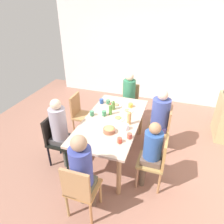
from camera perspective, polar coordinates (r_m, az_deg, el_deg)
ground_plane at (r=3.98m, az=0.00°, el=-11.63°), size 6.38×6.38×0.00m
wall_left at (r=5.79m, az=8.77°, el=16.14°), size 0.12×4.92×2.60m
dining_table at (r=3.57m, az=0.00°, el=-3.30°), size 1.83×0.95×0.78m
chair_0 at (r=3.19m, az=12.37°, el=-12.82°), size 0.40×0.40×0.90m
person_0 at (r=3.09m, az=10.95°, el=-10.36°), size 0.30×0.30×1.14m
chair_1 at (r=3.92m, az=14.09°, el=-4.03°), size 0.40×0.40×0.90m
person_1 at (r=3.80m, az=13.19°, el=-0.92°), size 0.33×0.33×1.24m
chair_2 at (r=3.66m, az=-15.22°, el=-6.97°), size 0.40×0.40×0.90m
person_2 at (r=3.49m, az=-14.42°, el=-4.35°), size 0.30×0.30×1.26m
chair_3 at (r=4.31m, az=-8.91°, el=-0.15°), size 0.40×0.40×0.90m
chair_4 at (r=4.74m, az=4.90°, el=3.05°), size 0.40×0.40×0.90m
person_4 at (r=4.57m, az=4.73°, el=4.82°), size 0.30×0.30×1.21m
chair_5 at (r=2.79m, az=-8.90°, el=-20.40°), size 0.40×0.40×0.90m
person_5 at (r=2.66m, az=-8.43°, el=-15.66°), size 0.30×0.30×1.28m
plate_0 at (r=3.76m, az=4.27°, el=0.32°), size 0.21×0.21×0.04m
plate_1 at (r=3.53m, az=1.71°, el=-1.73°), size 0.22×0.22×0.04m
plate_2 at (r=3.95m, az=1.06°, el=1.96°), size 0.23×0.23×0.04m
bowl_0 at (r=3.18m, az=-0.80°, el=-5.01°), size 0.19×0.19×0.09m
cup_0 at (r=4.01m, az=-1.09°, el=2.84°), size 0.12×0.08×0.08m
cup_1 at (r=3.61m, az=-2.24°, el=-0.39°), size 0.11×0.08×0.09m
cup_2 at (r=3.63m, az=-5.67°, el=-0.39°), size 0.11×0.08×0.09m
cup_3 at (r=3.91m, az=5.23°, el=1.91°), size 0.12×0.09×0.08m
cup_4 at (r=2.98m, az=2.12°, el=-7.92°), size 0.11×0.07×0.08m
cup_5 at (r=4.04m, az=-2.96°, el=3.05°), size 0.12×0.08×0.09m
cup_6 at (r=3.26m, az=4.09°, el=-4.22°), size 0.12×0.08×0.09m
cup_7 at (r=3.07m, az=4.91°, el=-6.66°), size 0.11×0.07×0.08m
bottle_0 at (r=3.34m, az=4.85°, el=-1.63°), size 0.07×0.07×0.26m
bottle_1 at (r=3.79m, az=0.36°, el=1.96°), size 0.07×0.07×0.20m
bottle_2 at (r=3.62m, az=-0.44°, el=0.76°), size 0.06×0.06×0.22m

